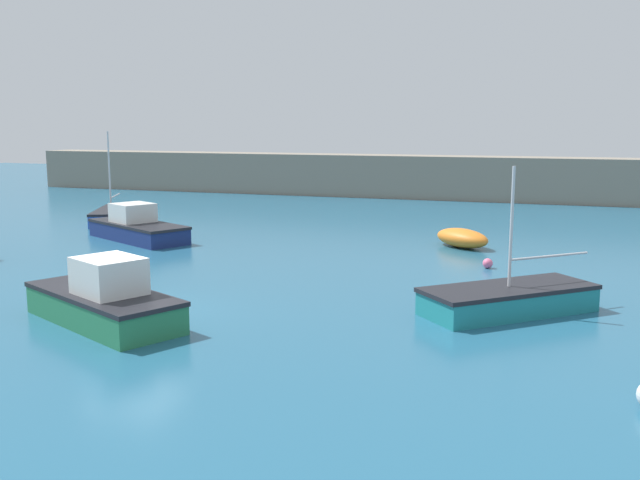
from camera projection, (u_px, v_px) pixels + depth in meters
ground_plane at (134, 319)px, 19.67m from camera, size 120.00×120.00×0.20m
harbor_breakwater at (402, 176)px, 50.72m from camera, size 59.39×2.87×2.98m
open_tender_yellow at (462, 238)px, 30.35m from camera, size 2.98×2.74×0.81m
motorboat_grey_hull at (105, 300)px, 18.76m from camera, size 5.50×4.01×1.82m
sailboat_short_mast at (508, 299)px, 19.85m from camera, size 4.94×4.77×4.10m
sailboat_twin_hulled at (111, 215)px, 37.87m from camera, size 3.25×4.85×4.82m
motorboat_with_cabin at (137, 227)px, 32.28m from camera, size 5.96×4.38×1.64m
mooring_buoy_pink at (488, 263)px, 26.00m from camera, size 0.37×0.37×0.37m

